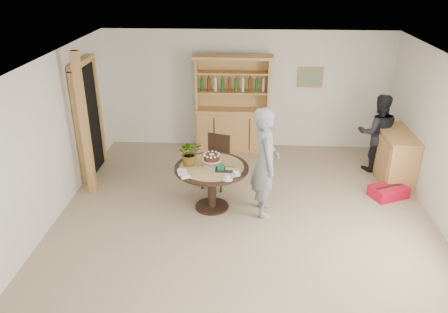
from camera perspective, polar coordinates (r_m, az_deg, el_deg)
ground at (r=6.69m, az=2.60°, el=-10.21°), size 7.00×7.00×0.00m
room_shell at (r=5.88m, az=2.95°, el=3.89°), size 6.04×7.04×2.52m
doorway at (r=8.49m, az=-17.34°, el=4.85°), size 0.13×1.10×2.18m
pine_post at (r=7.66m, az=-17.76°, el=3.82°), size 0.12×0.12×2.50m
hutch at (r=9.28m, az=1.09°, el=4.91°), size 1.62×0.54×2.04m
sideboard at (r=8.65m, az=21.31°, el=0.08°), size 0.54×1.26×0.94m
dining_table at (r=7.07m, az=-1.63°, el=-2.42°), size 1.20×1.20×0.76m
dining_chair at (r=7.84m, az=-0.96°, el=-0.14°), size 0.53×0.53×0.95m
birthday_cake at (r=7.00m, az=-1.62°, el=-0.20°), size 0.30×0.30×0.20m
flower_vase at (r=7.00m, az=-4.49°, el=0.51°), size 0.47×0.44×0.42m
gift_tray at (r=6.87m, az=0.06°, el=-1.59°), size 0.30×0.20×0.08m
coffee_cup_a at (r=6.72m, az=1.57°, el=-2.11°), size 0.15×0.15×0.09m
coffee_cup_b at (r=6.57m, az=0.47°, el=-2.79°), size 0.15×0.15×0.08m
napkins at (r=6.76m, az=-5.33°, el=-2.24°), size 0.24×0.33×0.03m
teen_boy at (r=6.84m, az=5.39°, el=-0.76°), size 0.50×0.70×1.80m
adult_person at (r=8.82m, az=19.40°, el=2.91°), size 0.78×0.62×1.53m
red_suitcase at (r=8.14m, az=20.68°, el=-4.29°), size 0.71×0.61×0.21m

